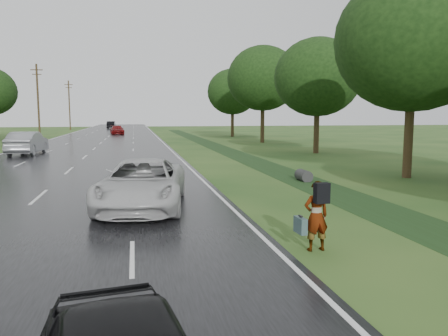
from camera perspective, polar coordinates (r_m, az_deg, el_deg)
name	(u,v)px	position (r m, az deg, el deg)	size (l,w,h in m)	color
road	(104,141)	(54.64, -15.43, 3.46)	(14.00, 180.00, 0.04)	black
edge_stripe_east	(160,140)	(54.61, -8.34, 3.66)	(0.12, 180.00, 0.01)	silver
edge_stripe_west	(44,141)	(55.50, -22.41, 3.26)	(0.12, 180.00, 0.01)	silver
center_line	(104,140)	(54.64, -15.44, 3.48)	(0.12, 180.00, 0.01)	silver
drainage_ditch	(254,161)	(29.39, 4.00, 0.90)	(2.20, 120.00, 0.56)	black
utility_pole_far	(38,100)	(65.73, -23.12, 8.22)	(1.60, 0.26, 10.00)	#3A2B17
utility_pole_distant	(69,104)	(95.32, -19.55, 7.83)	(1.60, 0.26, 10.00)	#3A2B17
tree_east_b	(413,41)	(23.86, 23.50, 14.94)	(7.60, 7.60, 10.11)	#3A2B17
tree_east_c	(318,77)	(36.60, 12.15, 11.52)	(7.00, 7.00, 9.29)	#3A2B17
tree_east_d	(263,78)	(49.67, 5.10, 11.59)	(8.00, 8.00, 10.76)	#3A2B17
tree_east_f	(232,92)	(63.07, 1.12, 9.92)	(7.20, 7.20, 9.62)	#3A2B17
pedestrian	(316,215)	(10.34, 11.87, -6.03)	(0.75, 0.65, 1.64)	#A5998C
white_pickup	(142,184)	(14.87, -10.62, -2.04)	(2.68, 5.80, 1.61)	#B8B8B8
silver_sedan	(27,143)	(37.58, -24.30, 3.00)	(1.90, 5.44, 1.79)	gray
far_car_red	(117,130)	(71.14, -13.78, 4.85)	(1.95, 4.79, 1.39)	maroon
far_car_dark	(111,125)	(101.92, -14.52, 5.48)	(1.72, 4.92, 1.62)	black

